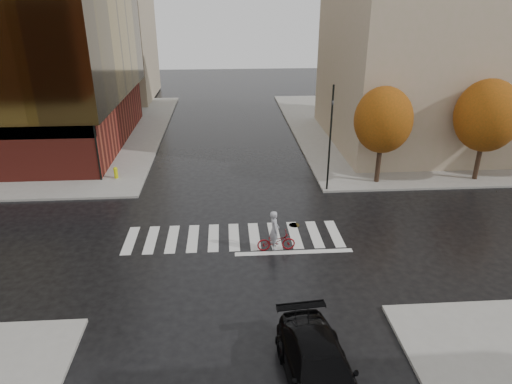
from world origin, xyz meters
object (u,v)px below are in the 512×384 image
Objects in this scene: cyclist at (275,237)px; traffic_light_nw at (93,124)px; fire_hydrant at (116,172)px; traffic_light_ne at (331,133)px; sedan at (320,370)px.

cyclist is 0.31× the size of traffic_light_nw.
cyclist is 2.69× the size of fire_hydrant.
cyclist reaches higher than fire_hydrant.
fire_hydrant is (-14.33, 2.96, -3.40)m from traffic_light_ne.
sedan reaches higher than fire_hydrant.
sedan is 16.99m from traffic_light_ne.
traffic_light_ne reaches higher than cyclist.
fire_hydrant is (0.97, 0.26, -3.50)m from traffic_light_nw.
cyclist is at bearing 87.59° from sedan.
traffic_light_ne reaches higher than sedan.
traffic_light_ne is at bearing 71.58° from sedan.
traffic_light_ne is (15.30, -2.70, -0.10)m from traffic_light_nw.
traffic_light_nw is 3.64m from fire_hydrant.
fire_hydrant is at bearing 42.42° from cyclist.
traffic_light_nw is 8.55× the size of fire_hydrant.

